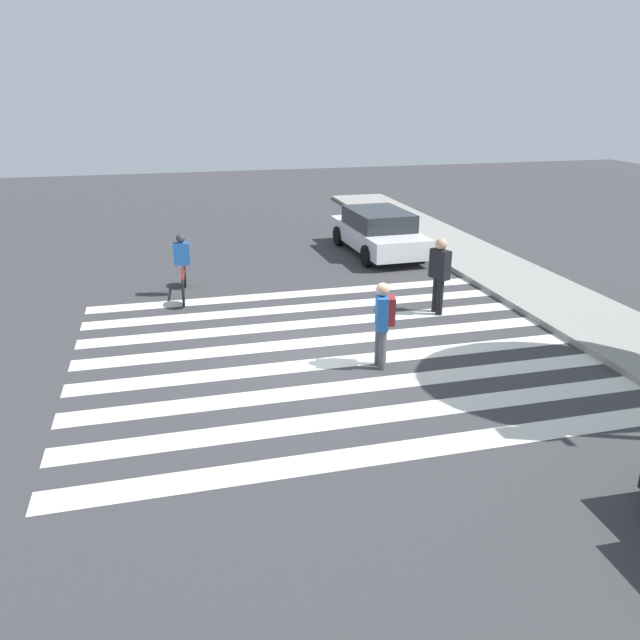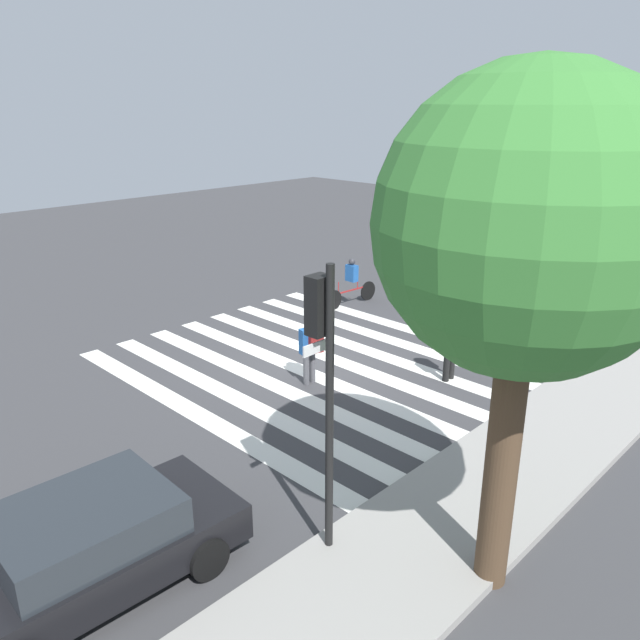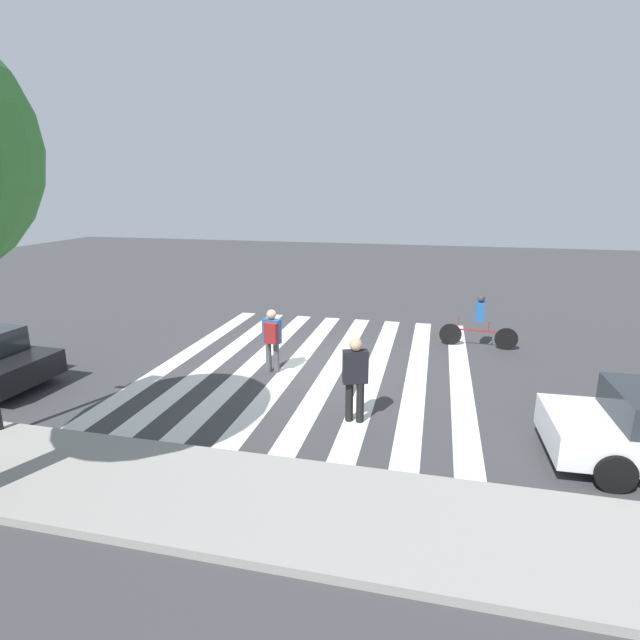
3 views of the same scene
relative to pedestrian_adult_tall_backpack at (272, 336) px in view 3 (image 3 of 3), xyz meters
The scene contains 6 objects.
ground_plane 1.58m from the pedestrian_adult_tall_backpack, 139.44° to the right, with size 60.00×60.00×0.00m, color #38383A.
sidewalk_curb 5.60m from the pedestrian_adult_tall_backpack, 99.77° to the left, with size 36.00×2.50×0.14m.
crosswalk_stripes 1.58m from the pedestrian_adult_tall_backpack, 139.44° to the right, with size 8.18×10.00×0.01m.
pedestrian_adult_tall_backpack is the anchor object (origin of this frame).
pedestrian_adult_yellow_jacket 3.42m from the pedestrian_adult_tall_backpack, 138.01° to the left, with size 0.55×0.38×1.81m.
cyclist_near_curb 6.36m from the pedestrian_adult_tall_backpack, 147.27° to the right, with size 2.27×0.42×1.62m.
Camera 3 is at (-3.07, 12.43, 4.70)m, focal length 28.00 mm.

